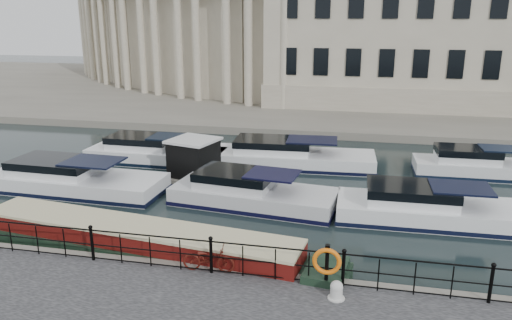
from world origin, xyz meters
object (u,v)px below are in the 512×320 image
(bicycle, at_px, (209,259))
(harbour_hut, at_px, (194,161))
(narrowboat, at_px, (136,246))
(life_ring_post, at_px, (327,262))
(mooring_bollard, at_px, (336,290))

(bicycle, height_order, harbour_hut, harbour_hut)
(narrowboat, bearing_deg, life_ring_post, -7.18)
(bicycle, distance_m, life_ring_post, 3.67)
(harbour_hut, bearing_deg, life_ring_post, -38.76)
(life_ring_post, relative_size, harbour_hut, 0.38)
(narrowboat, relative_size, harbour_hut, 4.16)
(bicycle, bearing_deg, narrowboat, 61.45)
(mooring_bollard, bearing_deg, harbour_hut, 125.84)
(life_ring_post, xyz_separation_m, narrowboat, (-6.78, 1.76, -1.04))
(life_ring_post, bearing_deg, mooring_bollard, -55.03)
(mooring_bollard, bearing_deg, life_ring_post, 124.97)
(life_ring_post, bearing_deg, narrowboat, 165.48)
(mooring_bollard, relative_size, harbour_hut, 0.15)
(bicycle, xyz_separation_m, life_ring_post, (3.63, -0.28, 0.43))
(bicycle, xyz_separation_m, mooring_bollard, (3.96, -0.75, -0.17))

